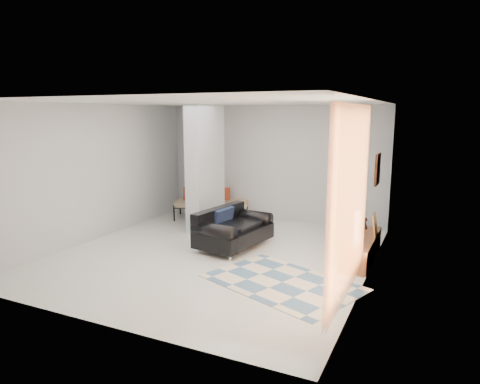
% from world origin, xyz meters
% --- Properties ---
extents(floor, '(6.00, 6.00, 0.00)m').
position_xyz_m(floor, '(0.00, 0.00, 0.00)').
color(floor, white).
rests_on(floor, ground).
extents(ceiling, '(6.00, 6.00, 0.00)m').
position_xyz_m(ceiling, '(0.00, 0.00, 2.80)').
color(ceiling, white).
rests_on(ceiling, wall_back).
extents(wall_back, '(6.00, 0.00, 6.00)m').
position_xyz_m(wall_back, '(0.00, 3.00, 1.40)').
color(wall_back, '#BCBEC1').
rests_on(wall_back, ground).
extents(wall_front, '(6.00, 0.00, 6.00)m').
position_xyz_m(wall_front, '(0.00, -3.00, 1.40)').
color(wall_front, '#BCBEC1').
rests_on(wall_front, ground).
extents(wall_left, '(0.00, 6.00, 6.00)m').
position_xyz_m(wall_left, '(-2.75, 0.00, 1.40)').
color(wall_left, '#BCBEC1').
rests_on(wall_left, ground).
extents(wall_right, '(0.00, 6.00, 6.00)m').
position_xyz_m(wall_right, '(2.75, 0.00, 1.40)').
color(wall_right, '#BCBEC1').
rests_on(wall_right, ground).
extents(partition_column, '(0.35, 1.20, 2.80)m').
position_xyz_m(partition_column, '(-1.10, 1.60, 1.40)').
color(partition_column, '#B8BDC0').
rests_on(partition_column, floor).
extents(hallway_door, '(0.85, 0.06, 2.04)m').
position_xyz_m(hallway_door, '(-2.10, 2.96, 1.02)').
color(hallway_door, silver).
rests_on(hallway_door, floor).
extents(curtain, '(0.00, 2.55, 2.55)m').
position_xyz_m(curtain, '(2.67, -1.15, 1.45)').
color(curtain, '#FF8D43').
rests_on(curtain, wall_right).
extents(wall_art, '(0.04, 0.45, 0.55)m').
position_xyz_m(wall_art, '(2.72, 0.90, 1.65)').
color(wall_art, '#3E1D11').
rests_on(wall_art, wall_right).
extents(media_console, '(0.45, 1.81, 0.80)m').
position_xyz_m(media_console, '(2.52, 0.90, 0.20)').
color(media_console, brown).
rests_on(media_console, floor).
extents(loveseat, '(1.15, 1.70, 0.76)m').
position_xyz_m(loveseat, '(0.07, 0.55, 0.36)').
color(loveseat, silver).
rests_on(loveseat, floor).
extents(daybed, '(1.97, 1.37, 0.77)m').
position_xyz_m(daybed, '(-1.43, 2.46, 0.41)').
color(daybed, black).
rests_on(daybed, floor).
extents(area_rug, '(2.67, 2.23, 0.01)m').
position_xyz_m(area_rug, '(1.60, -0.78, 0.01)').
color(area_rug, beige).
rests_on(area_rug, floor).
extents(cylinder_lamp, '(0.11, 0.11, 0.59)m').
position_xyz_m(cylinder_lamp, '(2.50, 0.43, 0.70)').
color(cylinder_lamp, silver).
rests_on(cylinder_lamp, media_console).
extents(bronze_figurine, '(0.12, 0.12, 0.22)m').
position_xyz_m(bronze_figurine, '(2.47, 1.53, 0.51)').
color(bronze_figurine, black).
rests_on(bronze_figurine, media_console).
extents(vase, '(0.23, 0.23, 0.21)m').
position_xyz_m(vase, '(2.47, 0.71, 0.50)').
color(vase, silver).
rests_on(vase, media_console).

